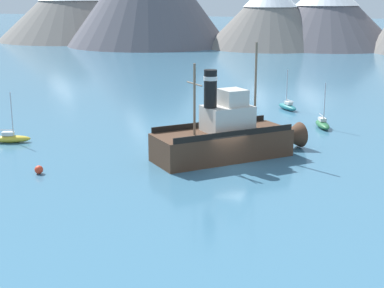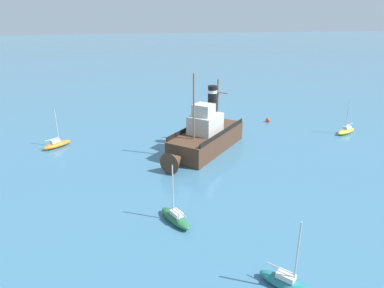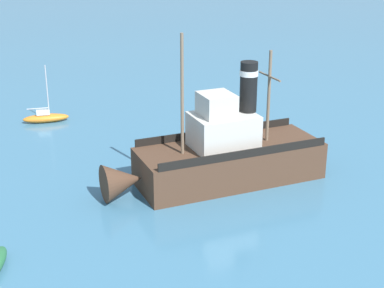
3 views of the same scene
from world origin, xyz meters
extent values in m
plane|color=teal|center=(0.00, 0.00, 0.00)|extent=(600.00, 600.00, 0.00)
cube|color=#4C3323|center=(-1.31, 2.05, 1.20)|extent=(11.54, 11.65, 2.40)
cone|color=#4C3323|center=(3.73, 7.19, 1.20)|extent=(3.36, 3.36, 2.35)
cube|color=beige|center=(-0.96, 2.41, 3.50)|extent=(4.94, 4.96, 2.20)
cube|color=beige|center=(-0.61, 2.77, 5.30)|extent=(2.97, 2.97, 1.40)
cylinder|color=black|center=(-2.15, 1.19, 6.20)|extent=(1.10, 1.10, 3.20)
cylinder|color=silver|center=(-2.15, 1.19, 7.10)|extent=(1.16, 1.16, 0.35)
cylinder|color=#75604C|center=(1.00, 4.41, 6.15)|extent=(0.20, 0.20, 7.50)
cylinder|color=#75604C|center=(-3.20, 0.12, 5.40)|extent=(0.20, 0.20, 6.00)
cylinder|color=#75604C|center=(-3.20, 0.12, 6.72)|extent=(1.94, 1.91, 0.12)
cube|color=black|center=(-2.85, 3.56, 2.65)|extent=(8.07, 8.22, 0.50)
cube|color=black|center=(0.23, 0.54, 2.65)|extent=(8.07, 8.22, 0.50)
ellipsoid|color=orange|center=(16.94, -3.23, 0.35)|extent=(3.69, 3.18, 0.70)
cube|color=silver|center=(17.10, -3.11, 0.88)|extent=(1.26, 1.18, 0.36)
cylinder|color=#B7B7BC|center=(16.70, -3.41, 2.80)|extent=(0.10, 0.10, 4.20)
cylinder|color=#B7B7BC|center=(17.41, -2.87, 1.25)|extent=(1.48, 1.15, 0.08)
camera|label=1|loc=(11.83, -45.58, 14.04)|focal=55.00mm
camera|label=2|loc=(10.12, 40.23, 15.64)|focal=32.00mm
camera|label=3|loc=(-12.63, 35.56, 15.96)|focal=55.00mm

